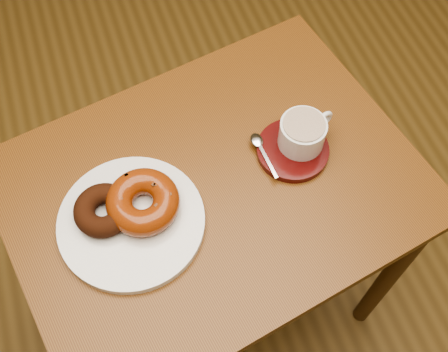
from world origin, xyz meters
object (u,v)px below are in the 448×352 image
object	(u,v)px
donut_plate	(131,222)
coffee_cup	(303,133)
cafe_table	(214,211)
saucer	(293,150)

from	to	relation	value
donut_plate	coffee_cup	size ratio (longest dim) A/B	2.30
donut_plate	coffee_cup	world-z (taller)	coffee_cup
cafe_table	coffee_cup	xyz separation A→B (m)	(0.18, 0.03, 0.15)
cafe_table	donut_plate	world-z (taller)	donut_plate
saucer	coffee_cup	size ratio (longest dim) A/B	1.21
donut_plate	coffee_cup	xyz separation A→B (m)	(0.34, 0.05, 0.04)
saucer	coffee_cup	xyz separation A→B (m)	(0.02, 0.01, 0.04)
cafe_table	coffee_cup	world-z (taller)	coffee_cup
cafe_table	coffee_cup	distance (m)	0.24
donut_plate	saucer	xyz separation A→B (m)	(0.32, 0.05, -0.00)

